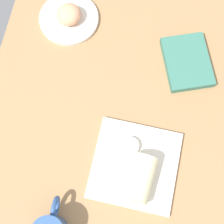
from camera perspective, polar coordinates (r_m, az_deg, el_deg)
The scene contains 7 objects.
dining_table at distance 103.11cm, azimuth 2.40°, elevation -4.75°, with size 110.00×90.00×4.00cm, color #9E754C.
round_plate at distance 116.57cm, azimuth -7.13°, elevation 15.19°, with size 19.40×19.40×1.40cm, color silver.
scone_pastry at distance 113.40cm, azimuth -7.15°, elevation 15.85°, with size 7.95×7.66×5.33cm, color tan.
square_plate at distance 99.12cm, azimuth 3.93°, elevation -8.91°, with size 23.95×23.95×1.60cm, color silver.
sauce_cup at distance 97.99cm, azimuth 3.04°, elevation -5.77°, with size 5.35×5.35×2.05cm.
breakfast_wrap at distance 94.48cm, azimuth 4.91°, elevation -11.02°, with size 6.97×6.97×12.41cm, color beige.
book_stack at distance 110.23cm, azimuth 12.53°, elevation 8.13°, with size 21.60×18.97×2.55cm.
Camera 1 is at (21.87, -0.17, 102.77)cm, focal length 54.67 mm.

